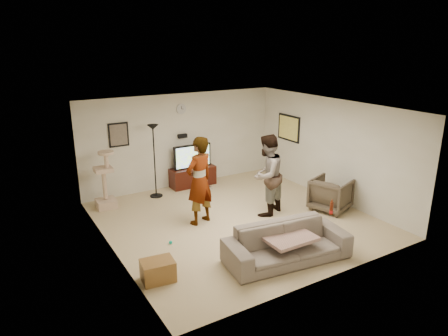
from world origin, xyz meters
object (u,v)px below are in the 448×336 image
floor_lamp (155,161)px  side_table (158,270)px  person_left (199,181)px  beer_bottle (331,208)px  cat_tree (104,180)px  tv (192,156)px  person_right (267,175)px  sofa (287,243)px  tv_stand (193,176)px  armchair (331,194)px

floor_lamp → side_table: (-1.42, -3.61, -0.75)m
person_left → beer_bottle: size_ratio=7.70×
cat_tree → person_left: bearing=-51.2°
tv → side_table: size_ratio=2.01×
cat_tree → person_right: size_ratio=0.75×
person_right → tv: bearing=-101.6°
floor_lamp → sofa: size_ratio=0.82×
tv_stand → person_left: (-0.94, -2.21, 0.70)m
tv_stand → person_left: size_ratio=0.65×
tv_stand → side_table: (-2.59, -3.86, -0.08)m
tv → floor_lamp: size_ratio=0.58×
person_left → armchair: 3.16m
person_right → sofa: bearing=39.7°
sofa → person_right: bearing=71.5°
cat_tree → side_table: 3.58m
floor_lamp → cat_tree: size_ratio=1.33×
armchair → beer_bottle: bearing=114.7°
cat_tree → sofa: (2.13, -4.13, -0.37)m
tv_stand → tv: (0.00, 0.00, 0.58)m
beer_bottle → tv_stand: bearing=98.9°
tv → beer_bottle: size_ratio=4.28×
cat_tree → beer_bottle: bearing=-52.5°
tv_stand → side_table: tv_stand is taller
beer_bottle → side_table: size_ratio=0.47×
floor_lamp → cat_tree: bearing=-176.8°
cat_tree → side_table: size_ratio=2.62×
tv → beer_bottle: 4.50m
floor_lamp → person_left: bearing=-83.3°
tv → sofa: 4.48m
armchair → side_table: size_ratio=1.57×
side_table → tv: bearing=56.1°
floor_lamp → armchair: (3.19, -2.91, -0.55)m
sofa → tv: bearing=93.2°
armchair → floor_lamp: bearing=28.0°
tv → person_right: 2.63m
person_left → side_table: size_ratio=3.61×
tv → armchair: size_ratio=1.28×
floor_lamp → sofa: bearing=-78.8°
person_left → beer_bottle: bearing=108.7°
armchair → side_table: armchair is taller
person_left → sofa: 2.39m
person_left → cat_tree: bearing=-68.9°
tv_stand → sofa: bearing=-94.4°
beer_bottle → person_right: bearing=93.8°
tv → beer_bottle: tv is taller
person_right → beer_bottle: (0.12, -1.88, -0.14)m
tv_stand → person_left: 2.51m
tv_stand → floor_lamp: size_ratio=0.67×
tv_stand → armchair: (2.02, -3.15, 0.12)m
tv → person_left: size_ratio=0.56×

